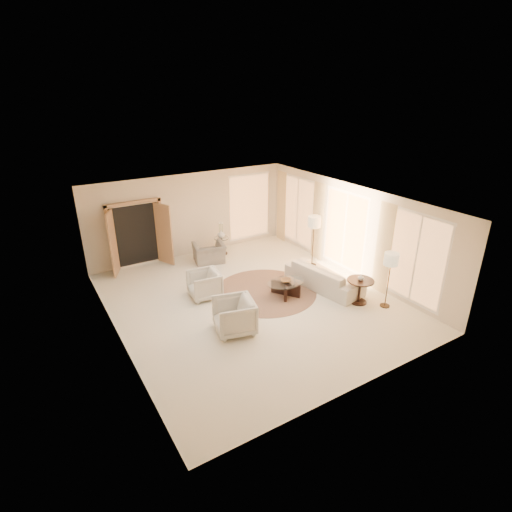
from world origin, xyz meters
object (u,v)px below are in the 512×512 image
bowl (286,281)px  end_vase (361,277)px  coffee_table (286,287)px  end_table (360,287)px  sofa (324,276)px  floor_lamp_near (314,224)px  side_vase (221,234)px  accent_chair (209,250)px  armchair_left (204,283)px  armchair_right (234,314)px  floor_lamp_far (391,262)px  side_table (221,244)px

bowl → end_vase: end_vase is taller
coffee_table → end_table: (1.45, -1.36, 0.20)m
sofa → floor_lamp_near: (0.68, 1.38, 1.08)m
side_vase → floor_lamp_near: bearing=-49.4°
coffee_table → floor_lamp_near: (1.91, 1.21, 1.16)m
accent_chair → coffee_table: (0.83, -3.20, -0.17)m
armchair_left → armchair_right: bearing=3.2°
end_table → bowl: (-1.45, 1.36, -0.01)m
accent_chair → floor_lamp_near: 3.53m
armchair_left → end_vase: end_vase is taller
armchair_right → end_table: 3.57m
armchair_right → end_vase: size_ratio=5.33×
floor_lamp_near → floor_lamp_far: floor_lamp_near is taller
armchair_right → side_vase: (1.92, 4.44, 0.27)m
accent_chair → side_table: accent_chair is taller
sofa → coffee_table: bearing=72.5°
side_table → accent_chair: bearing=-148.0°
sofa → armchair_left: 3.44m
accent_chair → bowl: size_ratio=3.28×
coffee_table → bowl: bowl is taller
floor_lamp_far → side_table: bearing=110.6°
accent_chair → floor_lamp_far: (2.74, -5.08, 0.86)m
bowl → side_vase: 3.64m
end_table → bowl: end_table is taller
armchair_right → coffee_table: size_ratio=0.81×
armchair_right → coffee_table: bearing=125.7°
side_table → end_vase: (1.61, -4.99, 0.39)m
end_table → side_table: bearing=107.9°
armchair_left → bowl: (1.96, -1.10, 0.04)m
sofa → coffee_table: sofa is taller
sofa → armchair_right: armchair_right is taller
accent_chair → end_vase: bearing=129.1°
end_table → end_vase: bearing=90.0°
coffee_table → floor_lamp_near: 2.54m
accent_chair → end_vase: (2.28, -4.57, 0.32)m
armchair_left → sofa: bearing=74.7°
sofa → bowl: 1.25m
coffee_table → bowl: size_ratio=3.76×
end_table → floor_lamp_near: 2.78m
armchair_left → side_vase: side_vase is taller
accent_chair → armchair_left: bearing=74.2°
side_table → end_vase: end_vase is taller
end_vase → side_vase: side_vase is taller
end_table → floor_lamp_far: size_ratio=0.47×
end_vase → floor_lamp_near: bearing=79.9°
armchair_left → end_table: armchair_left is taller
floor_lamp_near → bowl: bearing=-147.7°
armchair_right → accent_chair: 4.22m
armchair_right → armchair_left: bearing=-169.3°
armchair_left → side_vase: 3.11m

